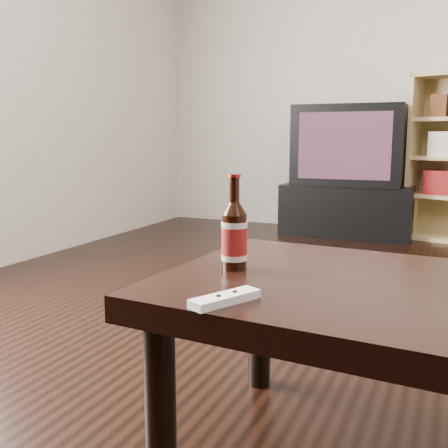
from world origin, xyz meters
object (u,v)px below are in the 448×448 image
at_px(tv, 349,145).
at_px(remote, 225,299).
at_px(tv_stand, 347,210).
at_px(coffee_table, 430,318).
at_px(beer_bottle, 234,236).

height_order(tv, remote, tv).
bearing_deg(remote, tv_stand, 122.56).
xyz_separation_m(coffee_table, remote, (-0.40, -0.27, 0.07)).
xyz_separation_m(tv_stand, tv, (0.00, -0.00, 0.55)).
bearing_deg(coffee_table, beer_bottle, 178.93).
relative_size(coffee_table, remote, 7.83).
bearing_deg(tv_stand, beer_bottle, -85.98).
height_order(beer_bottle, remote, beer_bottle).
bearing_deg(beer_bottle, tv_stand, 95.50).
bearing_deg(tv, coffee_table, -77.53).
bearing_deg(beer_bottle, remote, -70.95).
height_order(coffee_table, beer_bottle, beer_bottle).
height_order(tv, beer_bottle, tv).
distance_m(tv, beer_bottle, 3.27).
bearing_deg(remote, beer_bottle, 135.00).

